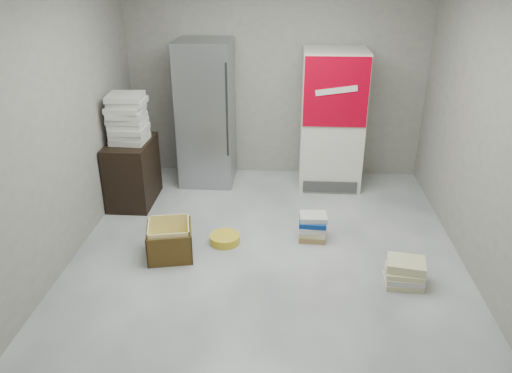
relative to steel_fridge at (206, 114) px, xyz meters
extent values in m
plane|color=silver|center=(0.90, -2.13, -0.95)|extent=(5.00, 5.00, 0.00)
cube|color=#9D968D|center=(0.90, 0.37, 0.45)|extent=(4.00, 0.04, 2.80)
cube|color=#9D968D|center=(0.90, -4.63, 0.45)|extent=(4.00, 0.04, 2.80)
cube|color=#9D968D|center=(-1.10, -2.13, 0.45)|extent=(0.04, 5.00, 2.80)
cube|color=#9D968D|center=(2.90, -2.13, 0.45)|extent=(0.04, 5.00, 2.80)
cube|color=#9FA1A7|center=(0.00, 0.00, 0.00)|extent=(0.70, 0.70, 1.90)
cylinder|color=#333333|center=(0.32, -0.36, 0.15)|extent=(0.02, 0.02, 1.19)
cube|color=silver|center=(1.65, 0.00, -0.05)|extent=(0.80, 0.70, 1.80)
cube|color=#B80018|center=(1.65, -0.36, 0.40)|extent=(0.78, 0.02, 0.85)
cube|color=white|center=(1.65, -0.37, 0.43)|extent=(0.50, 0.01, 0.14)
cube|color=#3F3F3F|center=(1.65, -0.36, -0.85)|extent=(0.70, 0.02, 0.15)
cube|color=black|center=(-0.83, -0.73, -0.55)|extent=(0.50, 0.80, 0.80)
cube|color=beige|center=(-0.82, -0.73, -0.12)|extent=(0.42, 0.42, 0.06)
cube|color=beige|center=(-0.82, -0.73, -0.05)|extent=(0.40, 0.40, 0.06)
cube|color=beige|center=(-0.81, -0.74, 0.01)|extent=(0.41, 0.41, 0.06)
cube|color=beige|center=(-0.83, -0.72, 0.08)|extent=(0.40, 0.40, 0.06)
cube|color=beige|center=(-0.83, -0.73, 0.14)|extent=(0.41, 0.41, 0.06)
cube|color=beige|center=(-0.83, -0.74, 0.21)|extent=(0.42, 0.42, 0.06)
cube|color=beige|center=(-0.83, -0.74, 0.27)|extent=(0.41, 0.41, 0.06)
cube|color=beige|center=(-0.81, -0.72, 0.34)|extent=(0.40, 0.40, 0.06)
cube|color=beige|center=(-0.82, -0.74, 0.40)|extent=(0.42, 0.42, 0.06)
cube|color=#9B7B49|center=(1.38, -1.54, -0.92)|extent=(0.30, 0.24, 0.06)
cube|color=beige|center=(1.38, -1.53, -0.86)|extent=(0.30, 0.25, 0.06)
cube|color=beige|center=(1.38, -1.54, -0.80)|extent=(0.29, 0.23, 0.06)
cube|color=navy|center=(1.38, -1.54, -0.74)|extent=(0.30, 0.24, 0.05)
cube|color=beige|center=(1.38, -1.52, -0.69)|extent=(0.30, 0.24, 0.06)
cube|color=beige|center=(2.21, -2.32, -0.92)|extent=(0.36, 0.28, 0.05)
cube|color=beige|center=(2.22, -2.32, -0.87)|extent=(0.37, 0.30, 0.06)
cube|color=beige|center=(2.22, -2.31, -0.82)|extent=(0.38, 0.31, 0.05)
cube|color=beige|center=(2.23, -2.29, -0.75)|extent=(0.39, 0.33, 0.09)
cube|color=yellow|center=(-0.10, -1.96, -0.94)|extent=(0.51, 0.51, 0.01)
cube|color=brown|center=(-0.15, -1.74, -0.79)|extent=(0.45, 0.11, 0.32)
cube|color=brown|center=(-0.06, -2.17, -0.79)|extent=(0.45, 0.11, 0.32)
cube|color=brown|center=(-0.32, -2.01, -0.79)|extent=(0.11, 0.45, 0.32)
cube|color=brown|center=(0.11, -1.91, -0.79)|extent=(0.11, 0.45, 0.32)
cube|color=yellow|center=(-0.14, -1.76, -0.77)|extent=(0.41, 0.10, 0.37)
cube|color=yellow|center=(-0.06, -2.16, -0.77)|extent=(0.41, 0.10, 0.37)
cube|color=yellow|center=(-0.30, -2.00, -0.77)|extent=(0.10, 0.41, 0.37)
cube|color=yellow|center=(0.09, -1.92, -0.77)|extent=(0.10, 0.41, 0.37)
cylinder|color=gold|center=(0.43, -1.67, -0.91)|extent=(0.36, 0.36, 0.09)
camera|label=1|loc=(1.08, -6.32, 1.87)|focal=35.00mm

